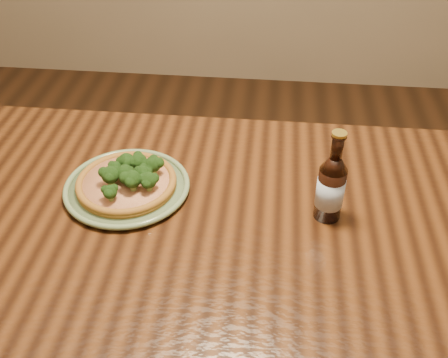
# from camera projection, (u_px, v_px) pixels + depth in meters

# --- Properties ---
(table) EXTENTS (1.60, 0.90, 0.75)m
(table) POSITION_uv_depth(u_px,v_px,m) (177.00, 250.00, 1.23)
(table) COLOR #42220E
(table) RESTS_ON ground
(plate) EXTENTS (0.30, 0.30, 0.02)m
(plate) POSITION_uv_depth(u_px,v_px,m) (127.00, 187.00, 1.26)
(plate) COLOR #687E56
(plate) RESTS_ON table
(pizza) EXTENTS (0.24, 0.24, 0.07)m
(pizza) POSITION_uv_depth(u_px,v_px,m) (127.00, 180.00, 1.24)
(pizza) COLOR #8D5D1F
(pizza) RESTS_ON plate
(beer_bottle) EXTENTS (0.06, 0.06, 0.22)m
(beer_bottle) POSITION_uv_depth(u_px,v_px,m) (331.00, 187.00, 1.14)
(beer_bottle) COLOR black
(beer_bottle) RESTS_ON table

